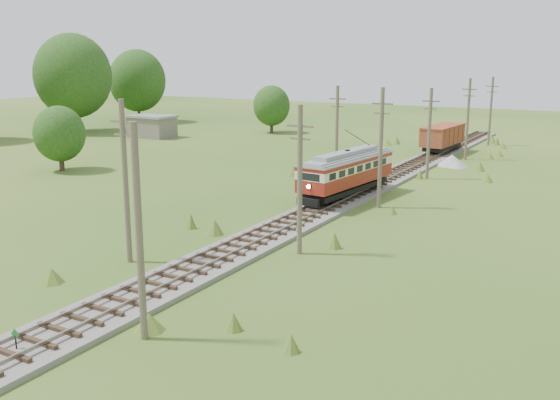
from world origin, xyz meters
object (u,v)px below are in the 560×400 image
Objects in this scene: switch_marker at (16,339)px; streetcar at (347,170)px; gravel_pile at (453,161)px; gondola at (443,136)px.

switch_marker is 0.10× the size of streetcar.
gravel_pile is (3.27, 19.96, -1.88)m from streetcar.
gravel_pile is at bearing 86.48° from streetcar.
switch_marker is 30.75m from streetcar.
gravel_pile is at bearing -63.58° from gondola.
streetcar reaches higher than gravel_pile.
streetcar reaches higher than gondola.
switch_marker is 0.31× the size of gravel_pile.
streetcar is at bearing -86.61° from gondola.
gondola is (0.20, 58.36, 1.43)m from switch_marker.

